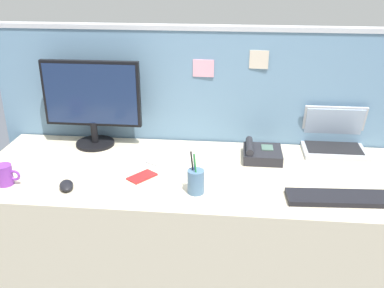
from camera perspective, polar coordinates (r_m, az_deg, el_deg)
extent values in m
cube|color=beige|center=(2.29, -0.13, -11.82)|extent=(2.04, 0.75, 0.74)
cube|color=#6084A3|center=(2.50, 0.83, -0.73)|extent=(2.22, 0.06, 1.34)
cube|color=#B7BAC1|center=(2.31, 0.93, 14.86)|extent=(2.22, 0.07, 0.02)
cube|color=pink|center=(2.31, 1.49, 9.79)|extent=(0.11, 0.01, 0.09)
cube|color=beige|center=(2.30, 8.68, 10.76)|extent=(0.10, 0.01, 0.09)
cylinder|color=black|center=(2.44, -12.41, 0.08)|extent=(0.21, 0.21, 0.02)
cylinder|color=black|center=(2.42, -12.54, 1.47)|extent=(0.04, 0.04, 0.11)
cube|color=black|center=(2.36, -12.90, 6.39)|extent=(0.52, 0.03, 0.35)
cube|color=#19284C|center=(2.35, -13.02, 6.27)|extent=(0.49, 0.01, 0.32)
cube|color=#B2B5BC|center=(2.41, 17.90, -0.79)|extent=(0.32, 0.23, 0.02)
cube|color=black|center=(2.42, 17.89, -0.46)|extent=(0.28, 0.16, 0.00)
cube|color=#B2B5BC|center=(2.45, 17.85, 2.49)|extent=(0.32, 0.07, 0.21)
cube|color=#9EB2D1|center=(2.44, 17.88, 2.37)|extent=(0.30, 0.06, 0.19)
cube|color=#232328|center=(2.24, 9.11, -1.32)|extent=(0.19, 0.19, 0.05)
cube|color=#4C6B5B|center=(2.26, 9.72, -0.47)|extent=(0.06, 0.07, 0.01)
cylinder|color=#232328|center=(2.22, 7.47, -0.25)|extent=(0.04, 0.18, 0.04)
cube|color=black|center=(1.96, 18.83, -6.63)|extent=(0.46, 0.15, 0.02)
ellipsoid|color=black|center=(2.02, -15.97, -5.19)|extent=(0.09, 0.12, 0.03)
cylinder|color=#4C7093|center=(1.90, 0.50, -4.89)|extent=(0.07, 0.07, 0.11)
cylinder|color=#238438|center=(1.85, 0.48, -3.39)|extent=(0.02, 0.01, 0.15)
cylinder|color=blue|center=(1.88, 0.37, -3.22)|extent=(0.02, 0.01, 0.14)
cylinder|color=black|center=(1.87, 0.08, -3.05)|extent=(0.02, 0.01, 0.15)
cube|color=#B22323|center=(2.05, -6.50, -4.22)|extent=(0.14, 0.15, 0.01)
cube|color=#B7BAC1|center=(2.21, -4.32, -2.02)|extent=(0.12, 0.14, 0.01)
cylinder|color=purple|center=(2.14, -23.17, -3.70)|extent=(0.07, 0.07, 0.09)
torus|color=purple|center=(2.11, -22.00, -3.79)|extent=(0.05, 0.01, 0.05)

